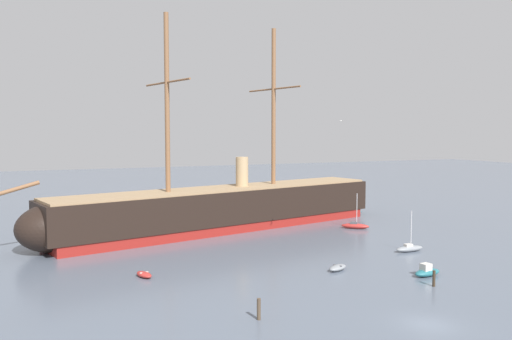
{
  "coord_description": "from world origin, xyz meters",
  "views": [
    {
      "loc": [
        -30.08,
        -32.54,
        15.87
      ],
      "look_at": [
        -0.97,
        32.62,
        10.66
      ],
      "focal_mm": 36.67,
      "sensor_mm": 36.0,
      "label": 1
    }
  ],
  "objects_px": {
    "motorboat_distant_centre": "(191,209)",
    "seagull_in_flight": "(341,121)",
    "mooring_piling_nearest": "(434,278)",
    "sailboat_alongside_stern": "(355,226)",
    "dinghy_far_right": "(357,211)",
    "sailboat_mid_right": "(409,248)",
    "tall_ship": "(225,208)",
    "motorboat_foreground_right": "(427,272)",
    "dinghy_near_centre": "(338,268)",
    "mooring_piling_left_pair": "(259,309)",
    "dinghy_mid_left": "(144,275)"
  },
  "relations": [
    {
      "from": "sailboat_alongside_stern",
      "to": "motorboat_distant_centre",
      "type": "bearing_deg",
      "value": 124.51
    },
    {
      "from": "dinghy_near_centre",
      "to": "mooring_piling_left_pair",
      "type": "distance_m",
      "value": 18.16
    },
    {
      "from": "sailboat_mid_right",
      "to": "mooring_piling_nearest",
      "type": "bearing_deg",
      "value": -121.65
    },
    {
      "from": "tall_ship",
      "to": "dinghy_mid_left",
      "type": "relative_size",
      "value": 24.61
    },
    {
      "from": "motorboat_distant_centre",
      "to": "tall_ship",
      "type": "bearing_deg",
      "value": -91.56
    },
    {
      "from": "motorboat_distant_centre",
      "to": "dinghy_near_centre",
      "type": "bearing_deg",
      "value": -87.22
    },
    {
      "from": "seagull_in_flight",
      "to": "motorboat_foreground_right",
      "type": "bearing_deg",
      "value": -82.09
    },
    {
      "from": "motorboat_distant_centre",
      "to": "sailboat_mid_right",
      "type": "bearing_deg",
      "value": -70.01
    },
    {
      "from": "mooring_piling_nearest",
      "to": "sailboat_alongside_stern",
      "type": "bearing_deg",
      "value": 69.49
    },
    {
      "from": "motorboat_distant_centre",
      "to": "mooring_piling_nearest",
      "type": "relative_size",
      "value": 2.81
    },
    {
      "from": "mooring_piling_nearest",
      "to": "sailboat_mid_right",
      "type": "bearing_deg",
      "value": 58.35
    },
    {
      "from": "dinghy_mid_left",
      "to": "mooring_piling_left_pair",
      "type": "bearing_deg",
      "value": -70.09
    },
    {
      "from": "motorboat_distant_centre",
      "to": "mooring_piling_nearest",
      "type": "bearing_deg",
      "value": -82.14
    },
    {
      "from": "dinghy_mid_left",
      "to": "motorboat_distant_centre",
      "type": "xyz_separation_m",
      "value": [
        18.47,
        42.76,
        0.34
      ]
    },
    {
      "from": "dinghy_far_right",
      "to": "motorboat_foreground_right",
      "type": "bearing_deg",
      "value": -115.34
    },
    {
      "from": "motorboat_foreground_right",
      "to": "sailboat_alongside_stern",
      "type": "xyz_separation_m",
      "value": [
        9.25,
        26.92,
        -0.02
      ]
    },
    {
      "from": "tall_ship",
      "to": "dinghy_far_right",
      "type": "distance_m",
      "value": 30.84
    },
    {
      "from": "sailboat_mid_right",
      "to": "dinghy_near_centre",
      "type": "bearing_deg",
      "value": -163.32
    },
    {
      "from": "motorboat_distant_centre",
      "to": "dinghy_far_right",
      "type": "bearing_deg",
      "value": -25.47
    },
    {
      "from": "sailboat_alongside_stern",
      "to": "mooring_piling_nearest",
      "type": "bearing_deg",
      "value": -110.51
    },
    {
      "from": "motorboat_foreground_right",
      "to": "sailboat_alongside_stern",
      "type": "distance_m",
      "value": 28.46
    },
    {
      "from": "sailboat_mid_right",
      "to": "seagull_in_flight",
      "type": "distance_m",
      "value": 19.2
    },
    {
      "from": "sailboat_alongside_stern",
      "to": "tall_ship",
      "type": "bearing_deg",
      "value": 158.23
    },
    {
      "from": "dinghy_mid_left",
      "to": "motorboat_distant_centre",
      "type": "bearing_deg",
      "value": 66.64
    },
    {
      "from": "sailboat_mid_right",
      "to": "dinghy_far_right",
      "type": "xyz_separation_m",
      "value": [
        13.18,
        30.83,
        -0.11
      ]
    },
    {
      "from": "motorboat_distant_centre",
      "to": "mooring_piling_nearest",
      "type": "distance_m",
      "value": 58.85
    },
    {
      "from": "dinghy_mid_left",
      "to": "dinghy_far_right",
      "type": "height_order",
      "value": "dinghy_far_right"
    },
    {
      "from": "motorboat_distant_centre",
      "to": "seagull_in_flight",
      "type": "distance_m",
      "value": 44.8
    },
    {
      "from": "dinghy_far_right",
      "to": "motorboat_distant_centre",
      "type": "bearing_deg",
      "value": 154.53
    },
    {
      "from": "tall_ship",
      "to": "sailboat_mid_right",
      "type": "bearing_deg",
      "value": -55.66
    },
    {
      "from": "sailboat_alongside_stern",
      "to": "motorboat_distant_centre",
      "type": "distance_m",
      "value": 34.13
    },
    {
      "from": "tall_ship",
      "to": "motorboat_distant_centre",
      "type": "relative_size",
      "value": 14.73
    },
    {
      "from": "tall_ship",
      "to": "dinghy_far_right",
      "type": "bearing_deg",
      "value": 11.53
    },
    {
      "from": "dinghy_mid_left",
      "to": "sailboat_mid_right",
      "type": "xyz_separation_m",
      "value": [
        34.79,
        -2.12,
        0.15
      ]
    },
    {
      "from": "sailboat_alongside_stern",
      "to": "dinghy_far_right",
      "type": "xyz_separation_m",
      "value": [
        10.16,
        14.07,
        -0.14
      ]
    },
    {
      "from": "sailboat_mid_right",
      "to": "mooring_piling_left_pair",
      "type": "distance_m",
      "value": 32.26
    },
    {
      "from": "sailboat_alongside_stern",
      "to": "seagull_in_flight",
      "type": "relative_size",
      "value": 5.04
    },
    {
      "from": "dinghy_near_centre",
      "to": "seagull_in_flight",
      "type": "bearing_deg",
      "value": 55.28
    },
    {
      "from": "dinghy_mid_left",
      "to": "sailboat_mid_right",
      "type": "relative_size",
      "value": 0.51
    },
    {
      "from": "dinghy_mid_left",
      "to": "motorboat_distant_centre",
      "type": "relative_size",
      "value": 0.6
    },
    {
      "from": "mooring_piling_nearest",
      "to": "seagull_in_flight",
      "type": "bearing_deg",
      "value": 89.8
    },
    {
      "from": "tall_ship",
      "to": "motorboat_distant_centre",
      "type": "xyz_separation_m",
      "value": [
        0.55,
        20.18,
        -2.94
      ]
    },
    {
      "from": "dinghy_mid_left",
      "to": "tall_ship",
      "type": "bearing_deg",
      "value": 51.57
    },
    {
      "from": "tall_ship",
      "to": "mooring_piling_left_pair",
      "type": "distance_m",
      "value": 41.29
    },
    {
      "from": "dinghy_far_right",
      "to": "seagull_in_flight",
      "type": "relative_size",
      "value": 2.66
    },
    {
      "from": "tall_ship",
      "to": "dinghy_near_centre",
      "type": "height_order",
      "value": "tall_ship"
    },
    {
      "from": "motorboat_foreground_right",
      "to": "mooring_piling_left_pair",
      "type": "height_order",
      "value": "mooring_piling_left_pair"
    },
    {
      "from": "dinghy_near_centre",
      "to": "dinghy_mid_left",
      "type": "height_order",
      "value": "dinghy_near_centre"
    },
    {
      "from": "tall_ship",
      "to": "dinghy_near_centre",
      "type": "bearing_deg",
      "value": -84.21
    },
    {
      "from": "motorboat_foreground_right",
      "to": "mooring_piling_nearest",
      "type": "distance_m",
      "value": 3.86
    }
  ]
}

